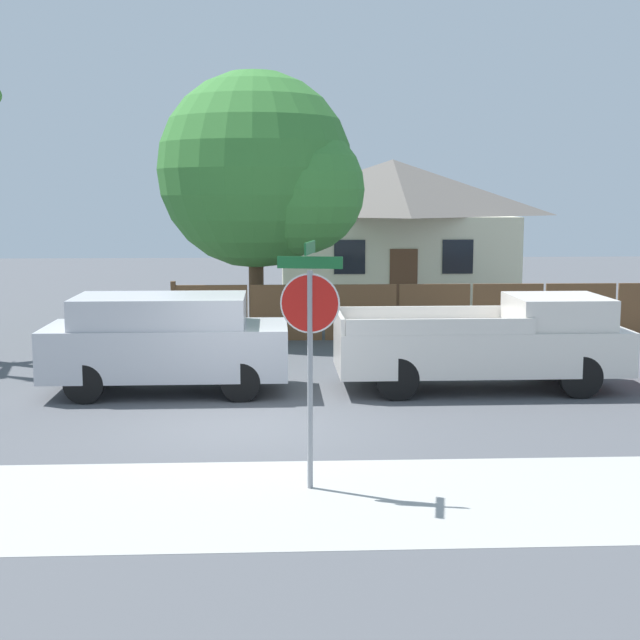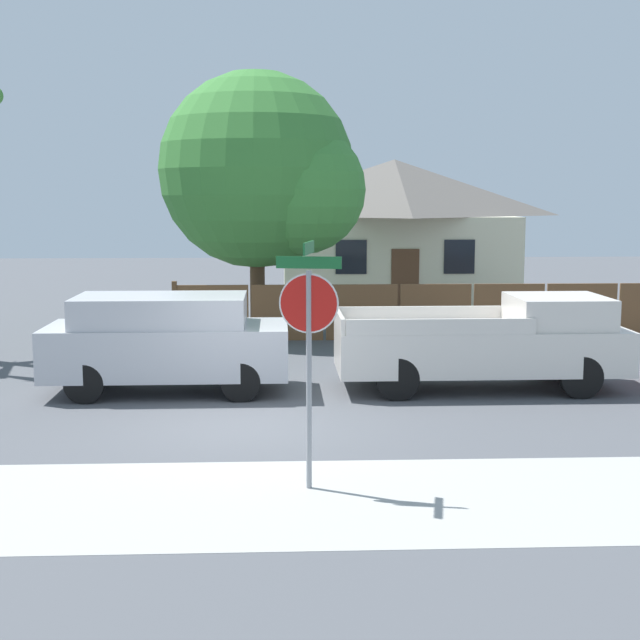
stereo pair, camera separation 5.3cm
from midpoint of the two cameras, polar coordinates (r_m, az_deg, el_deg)
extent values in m
plane|color=#4C4F54|center=(14.54, -4.63, -6.76)|extent=(80.00, 80.00, 0.00)
cube|color=#A3A39E|center=(11.10, -5.32, -11.44)|extent=(36.00, 3.20, 0.01)
cube|color=brown|center=(22.92, -6.83, 0.45)|extent=(1.84, 0.06, 1.44)
cube|color=brown|center=(22.85, -2.03, 0.48)|extent=(1.84, 0.06, 1.44)
cube|color=brown|center=(22.95, 2.75, 0.50)|extent=(1.84, 0.06, 1.44)
cube|color=brown|center=(23.20, 7.47, 0.53)|extent=(1.84, 0.06, 1.44)
cube|color=brown|center=(23.61, 12.05, 0.54)|extent=(1.84, 0.06, 1.44)
cube|color=brown|center=(24.16, 16.45, 0.56)|extent=(1.84, 0.06, 1.44)
cube|color=brown|center=(23.01, -9.21, 0.55)|extent=(0.12, 0.12, 1.54)
cube|color=beige|center=(31.90, 4.77, 3.98)|extent=(7.79, 6.04, 3.01)
pyramid|color=#5B5651|center=(31.83, 4.82, 8.45)|extent=(8.42, 6.52, 1.96)
cube|color=black|center=(28.69, 2.06, 4.05)|extent=(1.00, 0.04, 1.10)
cube|color=black|center=(29.18, 8.96, 4.02)|extent=(1.00, 0.04, 1.10)
cube|color=brown|center=(28.94, 5.52, 2.57)|extent=(0.90, 0.04, 2.00)
cylinder|color=brown|center=(24.12, -3.96, 2.03)|extent=(0.40, 0.40, 2.43)
sphere|color=#387A33|center=(24.01, -4.03, 9.57)|extent=(5.20, 5.20, 5.20)
sphere|color=#3C8437|center=(23.35, -1.16, 8.36)|extent=(3.38, 3.38, 3.38)
cube|color=#B7B7BC|center=(17.02, -9.62, -1.89)|extent=(4.51, 1.96, 0.95)
cube|color=#B7B7BC|center=(16.92, -10.05, 0.62)|extent=(3.16, 1.79, 0.56)
cube|color=black|center=(16.80, -4.98, 0.66)|extent=(0.07, 1.70, 0.47)
cylinder|color=black|center=(17.83, -4.80, -2.84)|extent=(0.72, 0.22, 0.72)
cylinder|color=black|center=(16.16, -5.00, -3.97)|extent=(0.72, 0.22, 0.72)
cylinder|color=black|center=(18.14, -13.65, -2.85)|extent=(0.72, 0.22, 0.72)
cylinder|color=black|center=(16.50, -14.76, -3.95)|extent=(0.72, 0.22, 0.72)
cube|color=silver|center=(17.32, 10.26, -1.81)|extent=(5.47, 1.98, 0.83)
cube|color=silver|center=(17.61, 15.08, 0.54)|extent=(1.76, 1.80, 0.59)
cube|color=silver|center=(17.95, 6.76, 0.42)|extent=(3.43, 0.10, 0.29)
cube|color=silver|center=(16.14, 7.85, -0.44)|extent=(3.43, 0.10, 0.29)
cube|color=silver|center=(16.83, 1.34, -0.03)|extent=(0.09, 1.85, 0.29)
cylinder|color=black|center=(18.65, 14.70, -2.49)|extent=(0.79, 0.22, 0.79)
cylinder|color=black|center=(17.04, 16.45, -3.52)|extent=(0.79, 0.22, 0.79)
cylinder|color=black|center=(17.93, 4.32, -2.66)|extent=(0.79, 0.22, 0.79)
cylinder|color=black|center=(16.25, 5.07, -3.78)|extent=(0.79, 0.22, 0.79)
cylinder|color=gray|center=(11.15, -0.58, -3.94)|extent=(0.07, 0.07, 2.77)
cylinder|color=red|center=(10.99, -0.58, 1.07)|extent=(0.70, 0.16, 0.71)
cylinder|color=white|center=(10.99, -0.58, 1.07)|extent=(0.74, 0.15, 0.75)
cube|color=#19602D|center=(10.94, -0.59, 3.70)|extent=(0.80, 0.18, 0.15)
cube|color=#19602D|center=(10.93, -0.59, 4.64)|extent=(0.16, 0.72, 0.15)
camera|label=1|loc=(0.03, -89.90, 0.01)|focal=50.00mm
camera|label=2|loc=(0.03, 90.10, -0.01)|focal=50.00mm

